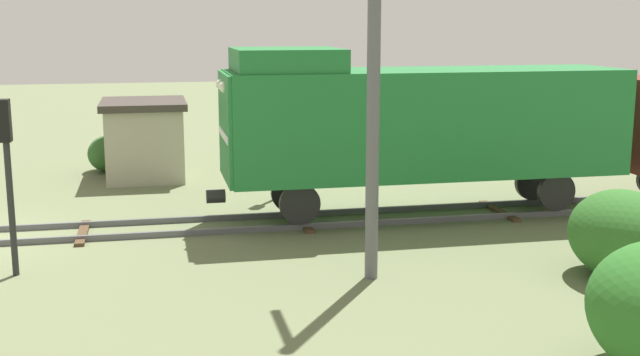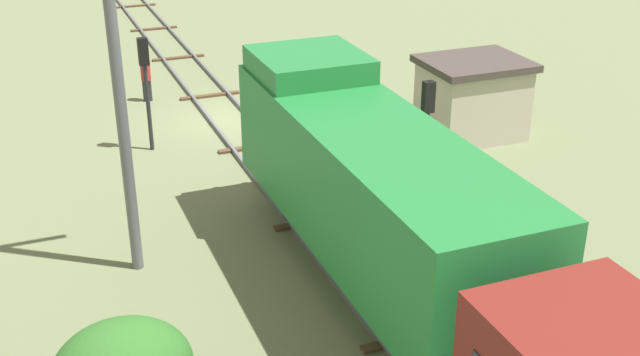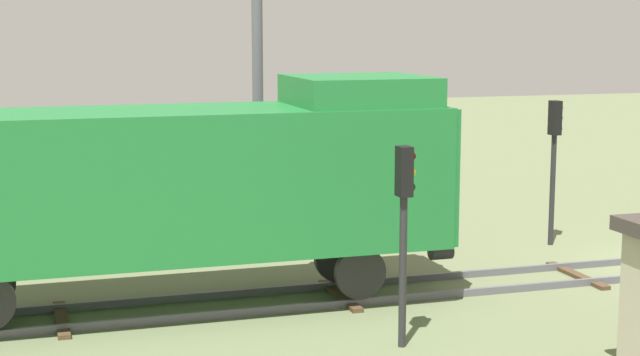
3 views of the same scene
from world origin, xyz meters
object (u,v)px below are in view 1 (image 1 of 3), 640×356
Objects in this scene: traffic_signal_near at (6,154)px; catenary_mast at (373,60)px; traffic_signal_mid at (279,115)px; relay_hut at (145,139)px; locomotive at (417,120)px.

catenary_mast reaches higher than traffic_signal_near.
traffic_signal_near reaches higher than traffic_signal_mid.
relay_hut is (-4.10, -4.13, -1.19)m from traffic_signal_mid.
locomotive is at bearing 44.49° from traffic_signal_mid.
traffic_signal_mid is (-6.60, 6.93, -0.11)m from traffic_signal_near.
relay_hut is at bearing 165.36° from traffic_signal_near.
traffic_signal_mid is 8.62m from catenary_mast.
relay_hut is at bearing -158.99° from catenary_mast.
traffic_signal_near is (3.20, -10.27, -0.08)m from locomotive.
traffic_signal_near reaches higher than relay_hut.
traffic_signal_mid is (-3.40, -3.34, -0.19)m from locomotive.
locomotive is at bearing 107.31° from traffic_signal_near.
traffic_signal_near is at bearing -46.39° from traffic_signal_mid.
traffic_signal_mid is at bearing -135.51° from locomotive.
catenary_mast is at bearing -28.59° from locomotive.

